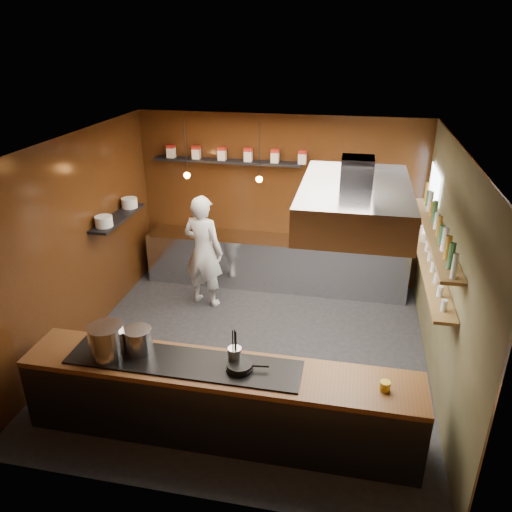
% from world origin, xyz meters
% --- Properties ---
extents(floor, '(5.00, 5.00, 0.00)m').
position_xyz_m(floor, '(0.00, 0.00, 0.00)').
color(floor, black).
rests_on(floor, ground).
extents(back_wall, '(5.00, 0.00, 5.00)m').
position_xyz_m(back_wall, '(0.00, 2.50, 1.50)').
color(back_wall, black).
rests_on(back_wall, ground).
extents(left_wall, '(0.00, 5.00, 5.00)m').
position_xyz_m(left_wall, '(-2.50, 0.00, 1.50)').
color(left_wall, black).
rests_on(left_wall, ground).
extents(right_wall, '(0.00, 5.00, 5.00)m').
position_xyz_m(right_wall, '(2.50, 0.00, 1.50)').
color(right_wall, '#474628').
rests_on(right_wall, ground).
extents(ceiling, '(5.00, 5.00, 0.00)m').
position_xyz_m(ceiling, '(0.00, 0.00, 3.00)').
color(ceiling, silver).
rests_on(ceiling, back_wall).
extents(window_pane, '(0.00, 1.00, 1.00)m').
position_xyz_m(window_pane, '(2.45, 1.70, 1.90)').
color(window_pane, white).
rests_on(window_pane, right_wall).
extents(prep_counter, '(4.60, 0.65, 0.90)m').
position_xyz_m(prep_counter, '(0.00, 2.17, 0.45)').
color(prep_counter, silver).
rests_on(prep_counter, floor).
extents(pass_counter, '(4.40, 0.72, 0.94)m').
position_xyz_m(pass_counter, '(-0.00, -1.60, 0.47)').
color(pass_counter, '#38383D').
rests_on(pass_counter, floor).
extents(tin_shelf, '(2.60, 0.26, 0.04)m').
position_xyz_m(tin_shelf, '(-0.90, 2.36, 2.20)').
color(tin_shelf, black).
rests_on(tin_shelf, back_wall).
extents(plate_shelf, '(0.30, 1.40, 0.04)m').
position_xyz_m(plate_shelf, '(-2.34, 1.00, 1.55)').
color(plate_shelf, black).
rests_on(plate_shelf, left_wall).
extents(bottle_shelf_upper, '(0.26, 2.80, 0.04)m').
position_xyz_m(bottle_shelf_upper, '(2.34, 0.30, 1.92)').
color(bottle_shelf_upper, brown).
rests_on(bottle_shelf_upper, right_wall).
extents(bottle_shelf_lower, '(0.26, 2.80, 0.04)m').
position_xyz_m(bottle_shelf_lower, '(2.34, 0.30, 1.45)').
color(bottle_shelf_lower, brown).
rests_on(bottle_shelf_lower, right_wall).
extents(extractor_hood, '(1.20, 2.00, 0.72)m').
position_xyz_m(extractor_hood, '(1.30, -0.40, 2.51)').
color(extractor_hood, '#38383D').
rests_on(extractor_hood, ceiling).
extents(pendant_left, '(0.10, 0.10, 0.95)m').
position_xyz_m(pendant_left, '(-1.40, 1.70, 2.15)').
color(pendant_left, black).
rests_on(pendant_left, ceiling).
extents(pendant_right, '(0.10, 0.10, 0.95)m').
position_xyz_m(pendant_right, '(-0.20, 1.70, 2.15)').
color(pendant_right, black).
rests_on(pendant_right, ceiling).
extents(storage_tins, '(2.43, 0.13, 0.22)m').
position_xyz_m(storage_tins, '(-0.75, 2.36, 2.33)').
color(storage_tins, beige).
rests_on(storage_tins, tin_shelf).
extents(plate_stacks, '(0.26, 1.16, 0.16)m').
position_xyz_m(plate_stacks, '(-2.34, 1.00, 1.65)').
color(plate_stacks, silver).
rests_on(plate_stacks, plate_shelf).
extents(bottles, '(0.06, 2.66, 0.24)m').
position_xyz_m(bottles, '(2.34, 0.30, 2.06)').
color(bottles, silver).
rests_on(bottles, bottle_shelf_upper).
extents(wine_glasses, '(0.07, 2.37, 0.13)m').
position_xyz_m(wine_glasses, '(2.34, 0.30, 1.53)').
color(wine_glasses, silver).
rests_on(wine_glasses, bottle_shelf_lower).
extents(stockpot_large, '(0.42, 0.42, 0.38)m').
position_xyz_m(stockpot_large, '(-1.25, -1.66, 1.13)').
color(stockpot_large, '#B8BBC0').
rests_on(stockpot_large, pass_counter).
extents(stockpot_small, '(0.39, 0.39, 0.29)m').
position_xyz_m(stockpot_small, '(-0.94, -1.52, 1.09)').
color(stockpot_small, '#B1B4B8').
rests_on(stockpot_small, pass_counter).
extents(utensil_crock, '(0.18, 0.18, 0.19)m').
position_xyz_m(utensil_crock, '(0.16, -1.51, 1.04)').
color(utensil_crock, '#BBBDC2').
rests_on(utensil_crock, pass_counter).
extents(frying_pan, '(0.46, 0.29, 0.07)m').
position_xyz_m(frying_pan, '(0.24, -1.62, 0.98)').
color(frying_pan, black).
rests_on(frying_pan, pass_counter).
extents(butter_jar, '(0.13, 0.13, 0.10)m').
position_xyz_m(butter_jar, '(1.75, -1.62, 0.97)').
color(butter_jar, gold).
rests_on(butter_jar, pass_counter).
extents(espresso_machine, '(0.54, 0.52, 0.44)m').
position_xyz_m(espresso_machine, '(2.10, 2.19, 1.12)').
color(espresso_machine, black).
rests_on(espresso_machine, prep_counter).
extents(chef, '(0.78, 0.61, 1.90)m').
position_xyz_m(chef, '(-1.05, 1.30, 0.95)').
color(chef, white).
rests_on(chef, floor).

